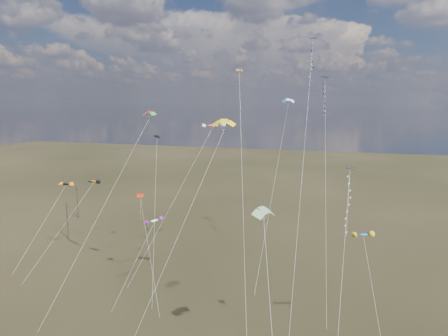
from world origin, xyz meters
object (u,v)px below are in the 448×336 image
(novelty_black_orange, at_px, (65,184))
(parafoil_yellow, at_px, (224,122))
(utility_pole_far, at_px, (78,202))
(utility_pole_near, at_px, (67,220))
(diamond_black_high, at_px, (324,106))

(novelty_black_orange, bearing_deg, parafoil_yellow, -17.18)
(utility_pole_far, distance_m, parafoil_yellow, 61.61)
(novelty_black_orange, bearing_deg, utility_pole_far, 123.54)
(parafoil_yellow, height_order, novelty_black_orange, parafoil_yellow)
(parafoil_yellow, bearing_deg, utility_pole_far, 146.14)
(utility_pole_near, relative_size, utility_pole_far, 1.00)
(diamond_black_high, relative_size, parafoil_yellow, 1.22)
(parafoil_yellow, xyz_separation_m, novelty_black_orange, (-33.37, 10.31, -12.39))
(utility_pole_near, bearing_deg, utility_pole_far, 119.74)
(utility_pole_far, relative_size, parafoil_yellow, 0.30)
(diamond_black_high, bearing_deg, novelty_black_orange, -172.36)
(utility_pole_far, xyz_separation_m, novelty_black_orange, (14.41, -21.74, 9.63))
(diamond_black_high, height_order, novelty_black_orange, diamond_black_high)
(utility_pole_far, relative_size, novelty_black_orange, 0.56)
(utility_pole_near, bearing_deg, novelty_black_orange, -50.36)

